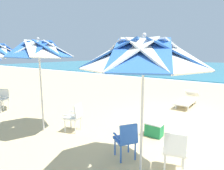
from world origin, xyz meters
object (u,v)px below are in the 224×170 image
object	(u,v)px
beach_umbrella_1	(39,51)
plastic_chair_3	(3,98)
plastic_chair_1	(175,149)
sun_lounger_1	(187,99)
plastic_chair_2	(75,116)
beach_umbrella_0	(144,55)
cooler_box	(154,129)
plastic_chair_0	(126,138)

from	to	relation	value
beach_umbrella_1	plastic_chair_3	bearing A→B (deg)	174.45
beach_umbrella_1	plastic_chair_3	distance (m)	3.98
plastic_chair_1	sun_lounger_1	xyz separation A→B (m)	(-1.17, 5.32, -0.22)
beach_umbrella_1	sun_lounger_1	bearing A→B (deg)	63.53
plastic_chair_2	plastic_chair_3	distance (m)	4.28
plastic_chair_3	sun_lounger_1	distance (m)	8.21
beach_umbrella_0	beach_umbrella_1	world-z (taller)	beach_umbrella_1
plastic_chair_3	cooler_box	world-z (taller)	plastic_chair_3
plastic_chair_3	cooler_box	xyz separation A→B (m)	(6.39, 1.35, -0.30)
beach_umbrella_1	sun_lounger_1	xyz separation A→B (m)	(2.81, 5.65, -2.18)
sun_lounger_1	plastic_chair_0	bearing A→B (deg)	-88.63
plastic_chair_0	beach_umbrella_0	bearing A→B (deg)	-27.67
plastic_chair_0	cooler_box	world-z (taller)	plastic_chair_0
plastic_chair_0	plastic_chair_3	xyz separation A→B (m)	(-6.39, 0.17, 0.00)
plastic_chair_0	beach_umbrella_1	bearing A→B (deg)	-176.79
beach_umbrella_0	plastic_chair_3	xyz separation A→B (m)	(-6.91, 0.44, -1.86)
plastic_chair_2	plastic_chair_1	bearing A→B (deg)	-4.05
plastic_chair_2	sun_lounger_1	distance (m)	5.47
plastic_chair_0	plastic_chair_3	distance (m)	6.39
plastic_chair_1	beach_umbrella_1	bearing A→B (deg)	-175.29
plastic_chair_2	sun_lounger_1	xyz separation A→B (m)	(1.98, 5.10, -0.22)
plastic_chair_0	sun_lounger_1	distance (m)	5.49
beach_umbrella_0	plastic_chair_0	distance (m)	1.95
plastic_chair_1	plastic_chair_3	bearing A→B (deg)	179.94
plastic_chair_2	cooler_box	size ratio (longest dim) A/B	1.73
plastic_chair_2	plastic_chair_3	size ratio (longest dim) A/B	1.00
plastic_chair_0	beach_umbrella_1	size ratio (longest dim) A/B	0.30
plastic_chair_0	plastic_chair_3	bearing A→B (deg)	178.47
beach_umbrella_1	plastic_chair_2	size ratio (longest dim) A/B	3.28
plastic_chair_2	cooler_box	world-z (taller)	plastic_chair_2
beach_umbrella_1	sun_lounger_1	distance (m)	6.67
cooler_box	beach_umbrella_1	bearing A→B (deg)	-150.16
plastic_chair_0	sun_lounger_1	world-z (taller)	plastic_chair_0
plastic_chair_2	cooler_box	distance (m)	2.42
beach_umbrella_1	sun_lounger_1	world-z (taller)	beach_umbrella_1
cooler_box	beach_umbrella_0	bearing A→B (deg)	-74.00
plastic_chair_3	beach_umbrella_1	bearing A→B (deg)	-5.55
beach_umbrella_0	cooler_box	bearing A→B (deg)	106.00
plastic_chair_3	cooler_box	distance (m)	6.54
beach_umbrella_0	beach_umbrella_1	bearing A→B (deg)	178.26
beach_umbrella_0	beach_umbrella_1	distance (m)	3.46
plastic_chair_0	plastic_chair_1	world-z (taller)	same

